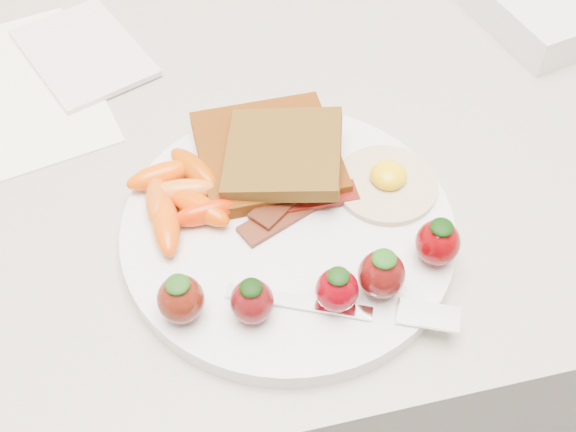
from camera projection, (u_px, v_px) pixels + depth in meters
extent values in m
cube|color=gray|center=(282.00, 346.00, 1.03)|extent=(2.00, 0.60, 0.90)
cylinder|color=silver|center=(288.00, 230.00, 0.59)|extent=(0.27, 0.27, 0.02)
cube|color=#461E05|center=(268.00, 153.00, 0.62)|extent=(0.12, 0.12, 0.01)
cube|color=#40250C|center=(283.00, 154.00, 0.60)|extent=(0.12, 0.12, 0.02)
cylinder|color=silver|center=(386.00, 184.00, 0.60)|extent=(0.11, 0.11, 0.01)
ellipsoid|color=#F4BB06|center=(388.00, 175.00, 0.60)|extent=(0.04, 0.04, 0.02)
cube|color=#341009|center=(288.00, 212.00, 0.58)|extent=(0.09, 0.06, 0.00)
cube|color=#340307|center=(305.00, 200.00, 0.59)|extent=(0.09, 0.02, 0.00)
cube|color=black|center=(293.00, 191.00, 0.59)|extent=(0.08, 0.07, 0.00)
ellipsoid|color=orange|center=(182.00, 191.00, 0.59)|extent=(0.06, 0.03, 0.02)
ellipsoid|color=#D24400|center=(198.00, 207.00, 0.58)|extent=(0.06, 0.06, 0.02)
ellipsoid|color=#DB4905|center=(166.00, 225.00, 0.57)|extent=(0.02, 0.06, 0.02)
ellipsoid|color=#BE4400|center=(194.00, 169.00, 0.60)|extent=(0.05, 0.06, 0.02)
ellipsoid|color=#E64E00|center=(161.00, 175.00, 0.60)|extent=(0.06, 0.03, 0.02)
ellipsoid|color=red|center=(205.00, 213.00, 0.57)|extent=(0.05, 0.02, 0.02)
ellipsoid|color=#CC510F|center=(157.00, 202.00, 0.58)|extent=(0.02, 0.06, 0.02)
ellipsoid|color=#54150A|center=(181.00, 299.00, 0.51)|extent=(0.03, 0.03, 0.04)
ellipsoid|color=#17430E|center=(178.00, 284.00, 0.50)|extent=(0.02, 0.02, 0.01)
ellipsoid|color=#560B0D|center=(252.00, 302.00, 0.51)|extent=(0.03, 0.03, 0.04)
ellipsoid|color=black|center=(251.00, 288.00, 0.50)|extent=(0.02, 0.02, 0.01)
ellipsoid|color=#6C0009|center=(337.00, 290.00, 0.52)|extent=(0.03, 0.03, 0.04)
ellipsoid|color=black|center=(338.00, 276.00, 0.51)|extent=(0.02, 0.02, 0.01)
ellipsoid|color=#500A09|center=(381.00, 274.00, 0.53)|extent=(0.04, 0.04, 0.04)
ellipsoid|color=#17490F|center=(384.00, 259.00, 0.51)|extent=(0.02, 0.02, 0.01)
ellipsoid|color=#650104|center=(438.00, 243.00, 0.55)|extent=(0.03, 0.03, 0.04)
ellipsoid|color=black|center=(442.00, 227.00, 0.53)|extent=(0.02, 0.02, 0.01)
cube|color=white|center=(299.00, 302.00, 0.53)|extent=(0.10, 0.05, 0.00)
cube|color=white|center=(428.00, 315.00, 0.52)|extent=(0.05, 0.04, 0.00)
cube|color=white|center=(7.00, 94.00, 0.70)|extent=(0.21, 0.25, 0.00)
cube|color=silver|center=(84.00, 53.00, 0.73)|extent=(0.15, 0.17, 0.01)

